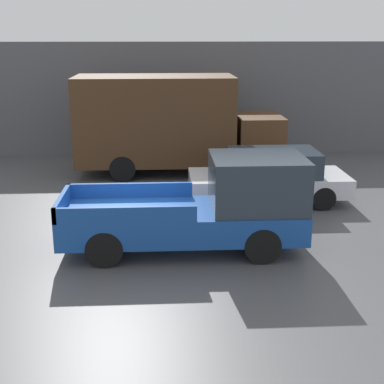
{
  "coord_description": "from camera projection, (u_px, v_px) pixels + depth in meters",
  "views": [
    {
      "loc": [
        0.62,
        -12.23,
        4.98
      ],
      "look_at": [
        1.34,
        0.63,
        1.13
      ],
      "focal_mm": 50.0,
      "sensor_mm": 36.0,
      "label": 1
    }
  ],
  "objects": [
    {
      "name": "ground_plane",
      "position": [
        139.0,
        244.0,
        13.1
      ],
      "size": [
        60.0,
        60.0,
        0.0
      ],
      "primitive_type": "plane",
      "color": "#4C4C4F"
    },
    {
      "name": "building_wall",
      "position": [
        147.0,
        99.0,
        22.17
      ],
      "size": [
        28.0,
        0.15,
        4.63
      ],
      "color": "#56565B",
      "rests_on": "ground"
    },
    {
      "name": "pickup_truck",
      "position": [
        208.0,
        207.0,
        12.53
      ],
      "size": [
        5.65,
        2.01,
        2.25
      ],
      "color": "#194799",
      "rests_on": "ground"
    },
    {
      "name": "car",
      "position": [
        270.0,
        176.0,
        16.18
      ],
      "size": [
        4.76,
        1.98,
        1.59
      ],
      "color": "silver",
      "rests_on": "ground"
    },
    {
      "name": "delivery_truck",
      "position": [
        169.0,
        123.0,
        19.3
      ],
      "size": [
        7.39,
        2.56,
        3.52
      ],
      "color": "#472D19",
      "rests_on": "ground"
    }
  ]
}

